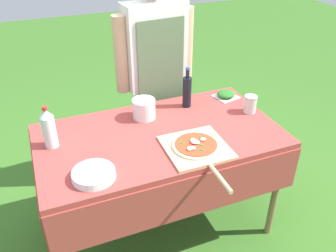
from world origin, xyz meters
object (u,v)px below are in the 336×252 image
Objects in this scene: water_bottle at (49,128)px; mixing_tub at (144,109)px; person_cook at (155,66)px; sauce_jar at (250,105)px; oil_bottle at (187,91)px; herb_container at (226,94)px; prep_table at (160,145)px; pizza_on_peel at (197,147)px; plate_stack at (94,174)px.

mixing_tub is (0.59, 0.11, -0.06)m from water_bottle.
sauce_jar is (0.45, -0.57, -0.12)m from person_cook.
oil_bottle reaches higher than herb_container.
water_bottle is (-0.61, 0.11, 0.20)m from prep_table.
herb_container reaches higher than prep_table.
pizza_on_peel is 0.57m from sauce_jar.
pizza_on_peel is 2.60× the size of plate_stack.
herb_container is at bearing 137.18° from person_cook.
person_cook is 13.86× the size of sauce_jar.
person_cook is 0.36m from oil_bottle.
plate_stack is at bearing -132.07° from mixing_tub.
water_bottle is 0.60m from mixing_tub.
plate_stack is (-0.59, -0.03, 0.01)m from pizza_on_peel.
person_cook reaches higher than prep_table.
oil_bottle is at bearing 9.16° from water_bottle.
herb_container is (1.22, 0.16, -0.10)m from water_bottle.
herb_container is (0.31, 0.02, -0.09)m from oil_bottle.
water_bottle is at bearing 156.65° from pizza_on_peel.
oil_bottle is at bearing 40.78° from prep_table.
sauce_jar is (0.51, 0.26, 0.04)m from pizza_on_peel.
mixing_tub is 0.66× the size of plate_stack.
person_cook is 7.22× the size of plate_stack.
plate_stack is at bearing 48.11° from person_cook.
pizza_on_peel is 4.99× the size of sauce_jar.
prep_table is 6.60× the size of plate_stack.
herb_container is 0.81× the size of plate_stack.
pizza_on_peel is 0.83m from water_bottle.
mixing_tub is 1.27× the size of sauce_jar.
oil_bottle reaches higher than sauce_jar.
mixing_tub is (-0.32, -0.04, -0.05)m from oil_bottle.
plate_stack is at bearing -176.51° from pizza_on_peel.
mixing_tub is 0.70m from sauce_jar.
person_cook is 0.84m from pizza_on_peel.
sauce_jar reaches higher than prep_table.
person_cook is at bearing 141.87° from herb_container.
plate_stack is at bearing -65.93° from water_bottle.
oil_bottle is 2.45× the size of sauce_jar.
herb_container is 1.23× the size of mixing_tub.
oil_bottle reaches higher than pizza_on_peel.
water_bottle reaches higher than pizza_on_peel.
person_cook is 6.32× the size of water_bottle.
water_bottle is (-0.91, -0.15, 0.01)m from oil_bottle.
oil_bottle is 1.57× the size of herb_container.
herb_container is at bearing 23.88° from prep_table.
plate_stack is at bearing -150.27° from prep_table.
pizza_on_peel is at bearing -70.09° from mixing_tub.
oil_bottle is 0.92m from water_bottle.
person_cook is 0.74m from sauce_jar.
pizza_on_peel is 0.69m from herb_container.
person_cook is (0.20, 0.59, 0.26)m from prep_table.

